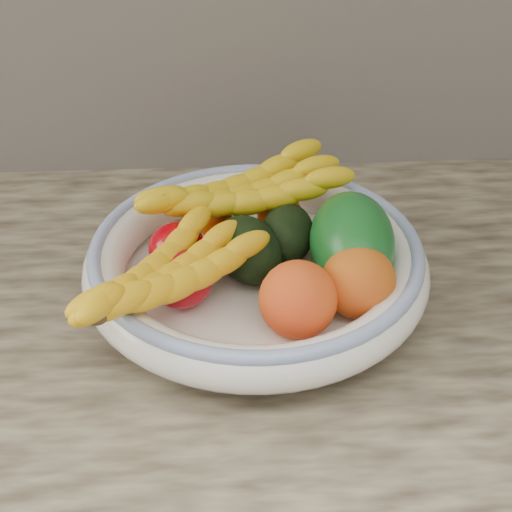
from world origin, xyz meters
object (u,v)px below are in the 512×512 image
object	(u,v)px
fruit_bowl	(256,264)
green_mango	(352,242)
banana_bunch_front	(164,281)
banana_bunch_back	(241,198)

from	to	relation	value
fruit_bowl	green_mango	xyz separation A→B (m)	(0.11, -0.00, 0.03)
green_mango	banana_bunch_front	distance (m)	0.22
fruit_bowl	banana_bunch_back	size ratio (longest dim) A/B	1.43
banana_bunch_back	banana_bunch_front	size ratio (longest dim) A/B	1.06
green_mango	banana_bunch_front	xyz separation A→B (m)	(-0.21, -0.07, 0.01)
fruit_bowl	banana_bunch_front	distance (m)	0.13
green_mango	banana_bunch_back	bearing A→B (deg)	145.49
fruit_bowl	banana_bunch_front	bearing A→B (deg)	-144.34
fruit_bowl	banana_bunch_front	size ratio (longest dim) A/B	1.51
banana_bunch_back	green_mango	bearing A→B (deg)	-55.44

